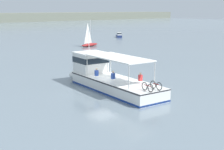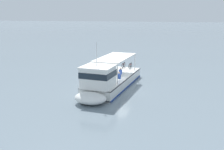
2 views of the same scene
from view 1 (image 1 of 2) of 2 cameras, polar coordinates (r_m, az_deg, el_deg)
name	(u,v)px [view 1 (image 1 of 2)]	position (r m, az deg, el deg)	size (l,w,h in m)	color
ground_plane	(102,89)	(29.99, -1.87, -2.58)	(400.00, 400.00, 0.00)	slate
ferry_main	(106,77)	(30.47, -1.08, -0.39)	(4.65, 13.02, 5.32)	white
sailboat_off_bow	(90,44)	(64.92, -4.03, 5.60)	(4.99, 2.50, 5.40)	maroon
motorboat_outer_anchorage	(119,35)	(85.70, 1.25, 7.11)	(3.19, 3.67, 1.26)	navy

